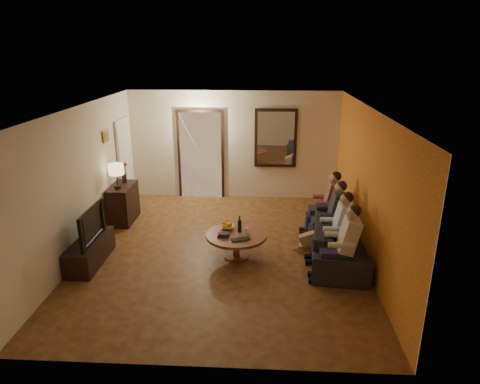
# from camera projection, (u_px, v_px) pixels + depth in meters

# --- Properties ---
(floor) EXTENTS (5.00, 6.00, 0.01)m
(floor) POSITION_uv_depth(u_px,v_px,m) (223.00, 251.00, 7.86)
(floor) COLOR #472413
(floor) RESTS_ON ground
(ceiling) EXTENTS (5.00, 6.00, 0.01)m
(ceiling) POSITION_uv_depth(u_px,v_px,m) (221.00, 108.00, 7.02)
(ceiling) COLOR white
(ceiling) RESTS_ON back_wall
(back_wall) EXTENTS (5.00, 0.02, 2.60)m
(back_wall) POSITION_uv_depth(u_px,v_px,m) (234.00, 146.00, 10.27)
(back_wall) COLOR beige
(back_wall) RESTS_ON floor
(front_wall) EXTENTS (5.00, 0.02, 2.60)m
(front_wall) POSITION_uv_depth(u_px,v_px,m) (195.00, 269.00, 4.61)
(front_wall) COLOR beige
(front_wall) RESTS_ON floor
(left_wall) EXTENTS (0.02, 6.00, 2.60)m
(left_wall) POSITION_uv_depth(u_px,v_px,m) (82.00, 181.00, 7.57)
(left_wall) COLOR beige
(left_wall) RESTS_ON floor
(right_wall) EXTENTS (0.02, 6.00, 2.60)m
(right_wall) POSITION_uv_depth(u_px,v_px,m) (367.00, 186.00, 7.31)
(right_wall) COLOR beige
(right_wall) RESTS_ON floor
(orange_accent) EXTENTS (0.01, 6.00, 2.60)m
(orange_accent) POSITION_uv_depth(u_px,v_px,m) (367.00, 186.00, 7.31)
(orange_accent) COLOR #BC4D20
(orange_accent) RESTS_ON right_wall
(kitchen_doorway) EXTENTS (1.00, 0.06, 2.10)m
(kitchen_doorway) POSITION_uv_depth(u_px,v_px,m) (201.00, 155.00, 10.38)
(kitchen_doorway) COLOR #FFE0A5
(kitchen_doorway) RESTS_ON floor
(door_trim) EXTENTS (1.12, 0.04, 2.22)m
(door_trim) POSITION_uv_depth(u_px,v_px,m) (201.00, 156.00, 10.37)
(door_trim) COLOR black
(door_trim) RESTS_ON floor
(fridge_glimpse) EXTENTS (0.45, 0.03, 1.70)m
(fridge_glimpse) POSITION_uv_depth(u_px,v_px,m) (211.00, 161.00, 10.42)
(fridge_glimpse) COLOR silver
(fridge_glimpse) RESTS_ON floor
(mirror_frame) EXTENTS (1.00, 0.05, 1.40)m
(mirror_frame) POSITION_uv_depth(u_px,v_px,m) (276.00, 138.00, 10.12)
(mirror_frame) COLOR black
(mirror_frame) RESTS_ON back_wall
(mirror_glass) EXTENTS (0.86, 0.02, 1.26)m
(mirror_glass) POSITION_uv_depth(u_px,v_px,m) (276.00, 138.00, 10.09)
(mirror_glass) COLOR white
(mirror_glass) RESTS_ON back_wall
(white_door) EXTENTS (0.06, 0.85, 2.04)m
(white_door) POSITION_uv_depth(u_px,v_px,m) (125.00, 163.00, 9.83)
(white_door) COLOR white
(white_door) RESTS_ON floor
(framed_art) EXTENTS (0.03, 0.28, 0.24)m
(framed_art) POSITION_uv_depth(u_px,v_px,m) (106.00, 136.00, 8.62)
(framed_art) COLOR #B28C33
(framed_art) RESTS_ON left_wall
(art_canvas) EXTENTS (0.01, 0.22, 0.18)m
(art_canvas) POSITION_uv_depth(u_px,v_px,m) (107.00, 136.00, 8.62)
(art_canvas) COLOR brown
(art_canvas) RESTS_ON left_wall
(dresser) EXTENTS (0.45, 0.89, 0.80)m
(dresser) POSITION_uv_depth(u_px,v_px,m) (123.00, 203.00, 9.09)
(dresser) COLOR black
(dresser) RESTS_ON floor
(table_lamp) EXTENTS (0.30, 0.30, 0.54)m
(table_lamp) POSITION_uv_depth(u_px,v_px,m) (117.00, 176.00, 8.66)
(table_lamp) COLOR beige
(table_lamp) RESTS_ON dresser
(flower_vase) EXTENTS (0.14, 0.14, 0.44)m
(flower_vase) POSITION_uv_depth(u_px,v_px,m) (124.00, 173.00, 9.10)
(flower_vase) COLOR #A91219
(flower_vase) RESTS_ON dresser
(tv_stand) EXTENTS (0.45, 1.26, 0.42)m
(tv_stand) POSITION_uv_depth(u_px,v_px,m) (90.00, 252.00, 7.38)
(tv_stand) COLOR black
(tv_stand) RESTS_ON floor
(tv) EXTENTS (1.04, 0.14, 0.60)m
(tv) POSITION_uv_depth(u_px,v_px,m) (87.00, 224.00, 7.21)
(tv) COLOR black
(tv) RESTS_ON tv_stand
(sofa) EXTENTS (2.44, 1.21, 0.68)m
(sofa) POSITION_uv_depth(u_px,v_px,m) (340.00, 238.00, 7.61)
(sofa) COLOR black
(sofa) RESTS_ON floor
(person_a) EXTENTS (0.60, 0.40, 1.20)m
(person_a) POSITION_uv_depth(u_px,v_px,m) (344.00, 247.00, 6.68)
(person_a) COLOR tan
(person_a) RESTS_ON sofa
(person_b) EXTENTS (0.60, 0.40, 1.20)m
(person_b) POSITION_uv_depth(u_px,v_px,m) (338.00, 231.00, 7.25)
(person_b) COLOR tan
(person_b) RESTS_ON sofa
(person_c) EXTENTS (0.60, 0.40, 1.20)m
(person_c) POSITION_uv_depth(u_px,v_px,m) (333.00, 218.00, 7.81)
(person_c) COLOR tan
(person_c) RESTS_ON sofa
(person_d) EXTENTS (0.60, 0.40, 1.20)m
(person_d) POSITION_uv_depth(u_px,v_px,m) (328.00, 206.00, 8.38)
(person_d) COLOR tan
(person_d) RESTS_ON sofa
(dog) EXTENTS (0.59, 0.33, 0.56)m
(dog) POSITION_uv_depth(u_px,v_px,m) (313.00, 239.00, 7.71)
(dog) COLOR #A27E4B
(dog) RESTS_ON floor
(coffee_table) EXTENTS (1.08, 1.08, 0.45)m
(coffee_table) POSITION_uv_depth(u_px,v_px,m) (236.00, 246.00, 7.56)
(coffee_table) COLOR brown
(coffee_table) RESTS_ON floor
(bowl) EXTENTS (0.26, 0.26, 0.06)m
(bowl) POSITION_uv_depth(u_px,v_px,m) (227.00, 227.00, 7.69)
(bowl) COLOR white
(bowl) RESTS_ON coffee_table
(oranges) EXTENTS (0.20, 0.20, 0.08)m
(oranges) POSITION_uv_depth(u_px,v_px,m) (227.00, 224.00, 7.67)
(oranges) COLOR orange
(oranges) RESTS_ON bowl
(wine_bottle) EXTENTS (0.07, 0.07, 0.31)m
(wine_bottle) POSITION_uv_depth(u_px,v_px,m) (240.00, 224.00, 7.53)
(wine_bottle) COLOR black
(wine_bottle) RESTS_ON coffee_table
(wine_glass) EXTENTS (0.06, 0.06, 0.10)m
(wine_glass) POSITION_uv_depth(u_px,v_px,m) (247.00, 231.00, 7.51)
(wine_glass) COLOR silver
(wine_glass) RESTS_ON coffee_table
(book_stack) EXTENTS (0.20, 0.15, 0.07)m
(book_stack) POSITION_uv_depth(u_px,v_px,m) (223.00, 234.00, 7.39)
(book_stack) COLOR black
(book_stack) RESTS_ON coffee_table
(laptop) EXTENTS (0.38, 0.30, 0.03)m
(laptop) POSITION_uv_depth(u_px,v_px,m) (241.00, 240.00, 7.21)
(laptop) COLOR black
(laptop) RESTS_ON coffee_table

